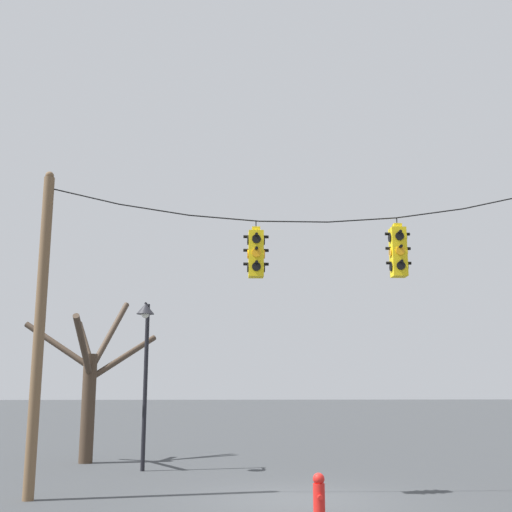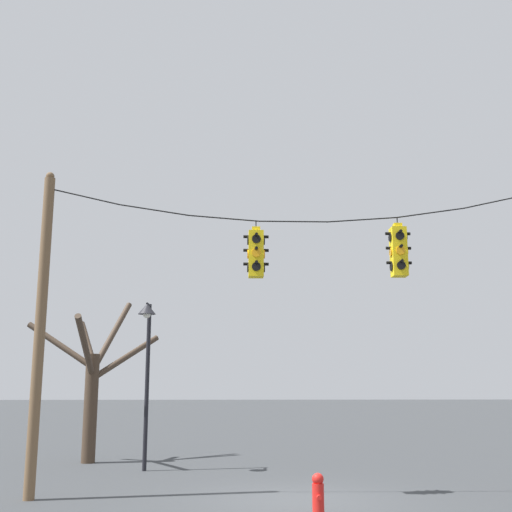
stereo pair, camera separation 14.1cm
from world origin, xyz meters
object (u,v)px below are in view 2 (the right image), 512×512
object	(u,v)px
street_lamp	(147,341)
bare_tree	(93,379)
traffic_light_near_left_pole	(399,251)
utility_pole_left	(40,328)
traffic_light_near_right_pole	(256,253)
fire_hydrant	(318,494)

from	to	relation	value
street_lamp	bare_tree	size ratio (longest dim) A/B	0.90
traffic_light_near_left_pole	bare_tree	distance (m)	11.03
traffic_light_near_left_pole	utility_pole_left	bearing A→B (deg)	180.00
traffic_light_near_right_pole	bare_tree	distance (m)	8.81
fire_hydrant	street_lamp	bearing A→B (deg)	123.35
traffic_light_near_left_pole	street_lamp	distance (m)	7.83
traffic_light_near_left_pole	bare_tree	world-z (taller)	traffic_light_near_left_pole
utility_pole_left	bare_tree	size ratio (longest dim) A/B	1.37
utility_pole_left	fire_hydrant	xyz separation A→B (m)	(5.85, -1.83, -3.21)
traffic_light_near_right_pole	fire_hydrant	xyz separation A→B (m)	(1.09, -1.83, -4.94)
utility_pole_left	bare_tree	xyz separation A→B (m)	(-0.19, 6.74, -1.04)
traffic_light_near_left_pole	fire_hydrant	size ratio (longest dim) A/B	1.86
traffic_light_near_left_pole	fire_hydrant	world-z (taller)	traffic_light_near_left_pole
traffic_light_near_left_pole	fire_hydrant	distance (m)	5.78
traffic_light_near_right_pole	utility_pole_left	bearing A→B (deg)	180.00
utility_pole_left	fire_hydrant	distance (m)	6.92
utility_pole_left	traffic_light_near_right_pole	bearing A→B (deg)	-0.00
street_lamp	traffic_light_near_left_pole	bearing A→B (deg)	-34.66
street_lamp	fire_hydrant	xyz separation A→B (m)	(4.06, -6.17, -3.23)
street_lamp	fire_hydrant	distance (m)	8.06
utility_pole_left	fire_hydrant	size ratio (longest dim) A/B	9.57
traffic_light_near_right_pole	traffic_light_near_left_pole	bearing A→B (deg)	0.00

